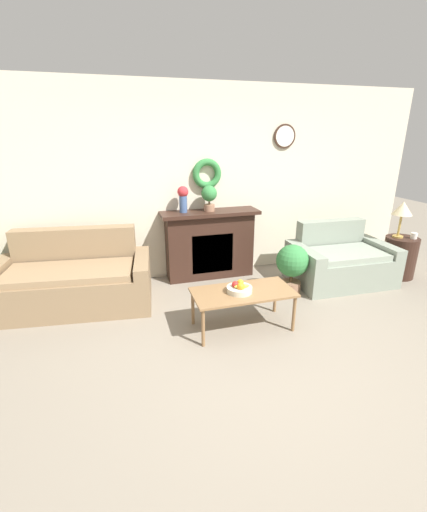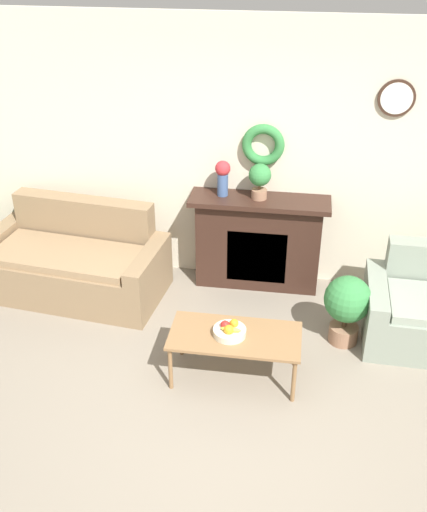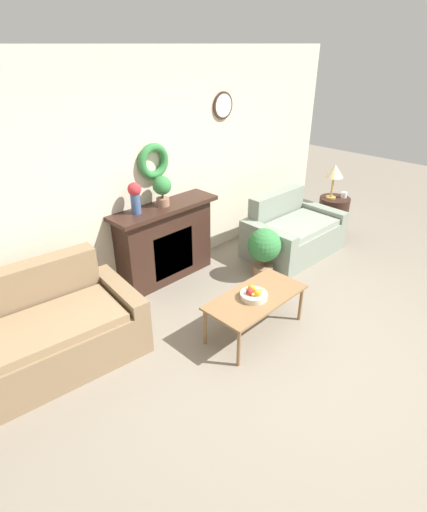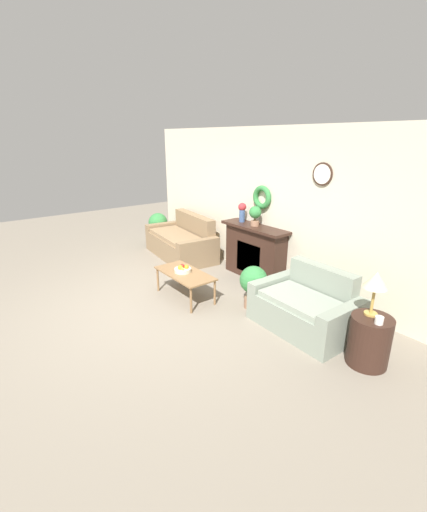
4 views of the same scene
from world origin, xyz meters
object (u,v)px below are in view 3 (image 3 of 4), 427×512
(loveseat_right, at_px, (292,233))
(table_lamp, at_px, (334,172))
(couch_left, at_px, (37,337))
(fireplace, at_px, (165,242))
(coffee_table, at_px, (256,299))
(fruit_bowl, at_px, (254,294))
(mug, at_px, (344,195))
(vase_on_mantel_left, at_px, (135,196))
(potted_plant_on_mantel, at_px, (162,188))
(potted_plant_floor_by_loveseat, at_px, (264,249))
(side_table_by_loveseat, at_px, (333,216))

(loveseat_right, xyz_separation_m, table_lamp, (0.91, -0.05, 0.72))
(couch_left, height_order, loveseat_right, couch_left)
(fireplace, xyz_separation_m, coffee_table, (-0.06, -1.51, -0.11))
(couch_left, relative_size, fruit_bowl, 7.10)
(loveseat_right, bearing_deg, fruit_bowl, -154.37)
(fruit_bowl, bearing_deg, fireplace, 86.16)
(fruit_bowl, distance_m, mug, 2.99)
(mug, relative_size, vase_on_mantel_left, 0.25)
(fruit_bowl, distance_m, table_lamp, 2.91)
(fireplace, distance_m, mug, 2.95)
(potted_plant_on_mantel, bearing_deg, potted_plant_floor_by_loveseat, -44.09)
(coffee_table, relative_size, potted_plant_on_mantel, 3.04)
(table_lamp, height_order, vase_on_mantel_left, vase_on_mantel_left)
(coffee_table, relative_size, vase_on_mantel_left, 3.01)
(mug, bearing_deg, fruit_bowl, -167.62)
(couch_left, distance_m, coffee_table, 2.12)
(fireplace, relative_size, potted_plant_on_mantel, 3.90)
(table_lamp, bearing_deg, side_table_by_loveseat, -38.66)
(potted_plant_on_mantel, distance_m, potted_plant_floor_by_loveseat, 1.47)
(couch_left, height_order, fruit_bowl, couch_left)
(fireplace, distance_m, coffee_table, 1.52)
(loveseat_right, xyz_separation_m, potted_plant_floor_by_loveseat, (-0.86, -0.17, 0.12))
(coffee_table, height_order, mug, mug)
(vase_on_mantel_left, bearing_deg, fruit_bowl, -79.82)
(coffee_table, distance_m, side_table_by_loveseat, 2.86)
(couch_left, relative_size, coffee_table, 1.78)
(side_table_by_loveseat, height_order, table_lamp, table_lamp)
(potted_plant_on_mantel, bearing_deg, fruit_bowl, -93.53)
(fireplace, bearing_deg, potted_plant_floor_by_loveseat, -44.86)
(fireplace, height_order, couch_left, fireplace)
(couch_left, height_order, coffee_table, couch_left)
(fireplace, height_order, table_lamp, table_lamp)
(loveseat_right, relative_size, mug, 15.49)
(potted_plant_on_mantel, bearing_deg, vase_on_mantel_left, 176.88)
(loveseat_right, bearing_deg, coffee_table, -154.04)
(vase_on_mantel_left, height_order, potted_plant_on_mantel, vase_on_mantel_left)
(loveseat_right, bearing_deg, potted_plant_on_mantel, 160.27)
(couch_left, xyz_separation_m, side_table_by_loveseat, (4.57, -0.39, -0.02))
(table_lamp, bearing_deg, potted_plant_floor_by_loveseat, -176.05)
(fireplace, xyz_separation_m, potted_plant_floor_by_loveseat, (0.88, -0.88, -0.09))
(couch_left, height_order, vase_on_mantel_left, vase_on_mantel_left)
(fruit_bowl, bearing_deg, potted_plant_on_mantel, 86.47)
(loveseat_right, relative_size, coffee_table, 1.28)
(couch_left, xyz_separation_m, mug, (4.67, -0.47, 0.33))
(fruit_bowl, height_order, potted_plant_on_mantel, potted_plant_on_mantel)
(table_lamp, bearing_deg, fireplace, 164.13)
(vase_on_mantel_left, bearing_deg, mug, -15.54)
(side_table_by_loveseat, height_order, potted_plant_on_mantel, potted_plant_on_mantel)
(table_lamp, relative_size, potted_plant_floor_by_loveseat, 0.77)
(loveseat_right, xyz_separation_m, coffee_table, (-1.80, -0.81, 0.10))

